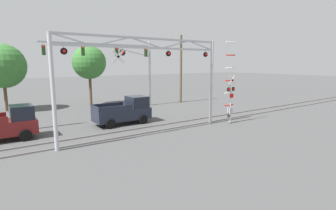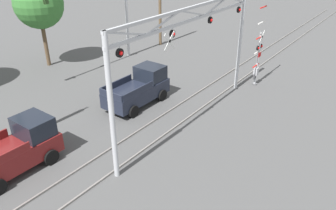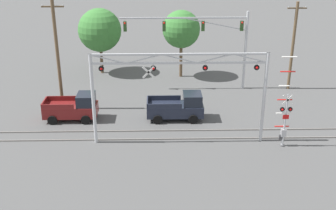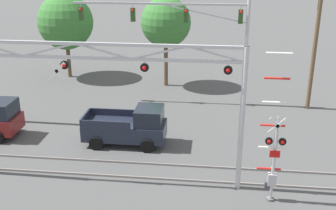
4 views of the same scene
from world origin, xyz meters
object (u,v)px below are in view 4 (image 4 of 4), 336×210
object	(u,v)px
crossing_gantry	(105,88)
utility_pole_right	(315,46)
crossing_signal_mast	(273,156)
background_tree_beyond_span	(65,22)
traffic_signal_span	(198,28)
background_tree_far_left_verge	(166,23)
pickup_truck_lead	(130,127)

from	to	relation	value
crossing_gantry	utility_pole_right	xyz separation A→B (m)	(11.38, 10.98, -0.33)
crossing_signal_mast	background_tree_beyond_span	world-z (taller)	background_tree_beyond_span
crossing_signal_mast	traffic_signal_span	distance (m)	13.09
background_tree_far_left_verge	pickup_truck_lead	bearing A→B (deg)	-94.04
crossing_signal_mast	utility_pole_right	distance (m)	12.67
pickup_truck_lead	background_tree_beyond_span	xyz separation A→B (m)	(-7.78, 12.41, 3.68)
background_tree_beyond_span	utility_pole_right	bearing A→B (deg)	-16.04
crossing_signal_mast	background_tree_beyond_span	xyz separation A→B (m)	(-15.08, 17.32, 2.51)
crossing_gantry	utility_pole_right	distance (m)	15.82
crossing_gantry	background_tree_far_left_verge	size ratio (longest dim) A/B	1.77
crossing_signal_mast	utility_pole_right	world-z (taller)	utility_pole_right
crossing_signal_mast	background_tree_beyond_span	distance (m)	23.10
utility_pole_right	crossing_gantry	bearing A→B (deg)	-136.02
traffic_signal_span	utility_pole_right	size ratio (longest dim) A/B	1.42
pickup_truck_lead	utility_pole_right	xyz separation A→B (m)	(11.20, 6.95, 3.35)
crossing_gantry	pickup_truck_lead	bearing A→B (deg)	87.44
background_tree_beyond_span	crossing_gantry	bearing A→B (deg)	-65.18
pickup_truck_lead	background_tree_beyond_span	bearing A→B (deg)	122.09
traffic_signal_span	pickup_truck_lead	distance (m)	9.07
pickup_truck_lead	background_tree_beyond_span	world-z (taller)	background_tree_beyond_span
crossing_gantry	utility_pole_right	size ratio (longest dim) A/B	1.47
crossing_gantry	background_tree_far_left_verge	bearing A→B (deg)	86.36
crossing_gantry	background_tree_beyond_span	size ratio (longest dim) A/B	1.77
crossing_signal_mast	traffic_signal_span	size ratio (longest dim) A/B	0.56
crossing_gantry	utility_pole_right	world-z (taller)	utility_pole_right
traffic_signal_span	utility_pole_right	bearing A→B (deg)	-1.78
pickup_truck_lead	background_tree_far_left_verge	xyz separation A→B (m)	(0.77, 10.97, 4.04)
crossing_gantry	background_tree_far_left_verge	world-z (taller)	background_tree_far_left_verge
crossing_signal_mast	pickup_truck_lead	world-z (taller)	crossing_signal_mast
crossing_signal_mast	traffic_signal_span	xyz separation A→B (m)	(-3.87, 12.10, 3.17)
traffic_signal_span	utility_pole_right	world-z (taller)	utility_pole_right
utility_pole_right	background_tree_beyond_span	xyz separation A→B (m)	(-18.98, 5.46, 0.33)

